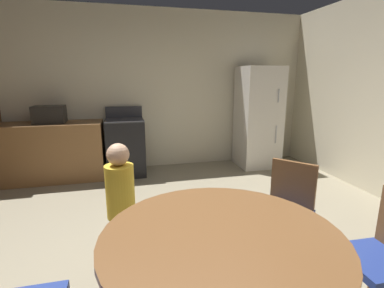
{
  "coord_description": "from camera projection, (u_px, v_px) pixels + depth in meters",
  "views": [
    {
      "loc": [
        -0.43,
        -1.93,
        1.56
      ],
      "look_at": [
        0.21,
        0.69,
        0.93
      ],
      "focal_mm": 26.51,
      "sensor_mm": 36.0,
      "label": 1
    }
  ],
  "objects": [
    {
      "name": "refrigerator",
      "position": [
        258.0,
        117.0,
        5.04
      ],
      "size": [
        0.68,
        0.68,
        1.76
      ],
      "color": "silver",
      "rests_on": "ground"
    },
    {
      "name": "microwave",
      "position": [
        49.0,
        114.0,
        4.26
      ],
      "size": [
        0.44,
        0.32,
        0.26
      ],
      "primitive_type": "cube",
      "color": "black",
      "rests_on": "kitchen_counter"
    },
    {
      "name": "dining_table",
      "position": [
        221.0,
        259.0,
        1.53
      ],
      "size": [
        1.29,
        1.29,
        0.76
      ],
      "color": "brown",
      "rests_on": "ground"
    },
    {
      "name": "chair_northeast",
      "position": [
        287.0,
        206.0,
        2.4
      ],
      "size": [
        0.56,
        0.56,
        0.87
      ],
      "rotation": [
        0.0,
        0.0,
        3.83
      ],
      "color": "brown",
      "rests_on": "ground"
    },
    {
      "name": "ground_plane",
      "position": [
        186.0,
        277.0,
        2.28
      ],
      "size": [
        14.0,
        14.0,
        0.0
      ],
      "primitive_type": "plane",
      "color": "gray"
    },
    {
      "name": "oven_range",
      "position": [
        126.0,
        147.0,
        4.65
      ],
      "size": [
        0.6,
        0.6,
        1.1
      ],
      "color": "black",
      "rests_on": "ground"
    },
    {
      "name": "wall_back",
      "position": [
        147.0,
        91.0,
        4.92
      ],
      "size": [
        6.03,
        0.12,
        2.7
      ],
      "primitive_type": "cube",
      "color": "beige",
      "rests_on": "ground"
    },
    {
      "name": "person_child",
      "position": [
        121.0,
        207.0,
        2.22
      ],
      "size": [
        0.3,
        0.3,
        1.09
      ],
      "rotation": [
        0.0,
        0.0,
        5.27
      ],
      "color": "#665B51",
      "rests_on": "ground"
    },
    {
      "name": "kitchen_counter",
      "position": [
        37.0,
        153.0,
        4.34
      ],
      "size": [
        1.96,
        0.6,
        0.9
      ],
      "primitive_type": "cube",
      "color": "olive",
      "rests_on": "ground"
    }
  ]
}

